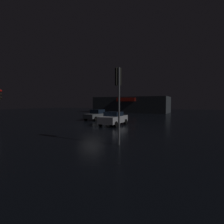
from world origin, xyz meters
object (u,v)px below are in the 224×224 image
object	(u,v)px
traffic_signal_opposite	(118,87)
car_far	(97,115)
store_building	(132,105)
car_near	(114,118)

from	to	relation	value
traffic_signal_opposite	car_far	bearing A→B (deg)	125.49
store_building	car_near	size ratio (longest dim) A/B	4.54
traffic_signal_opposite	store_building	bearing A→B (deg)	108.09
store_building	car_near	bearing A→B (deg)	-74.69
car_near	car_far	world-z (taller)	car_far
traffic_signal_opposite	car_near	bearing A→B (deg)	116.90
store_building	car_far	distance (m)	22.90
store_building	car_far	xyz separation A→B (m)	(2.43, -22.73, -1.32)
store_building	car_far	bearing A→B (deg)	-83.89
car_near	car_far	xyz separation A→B (m)	(-5.11, 4.84, -0.02)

